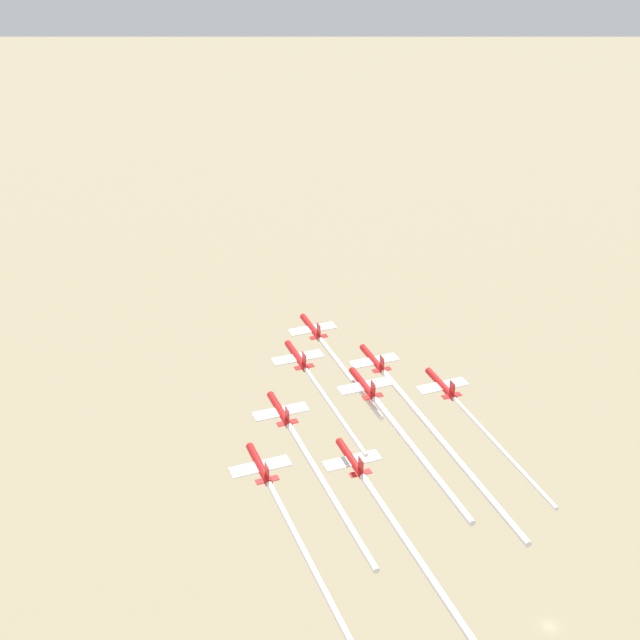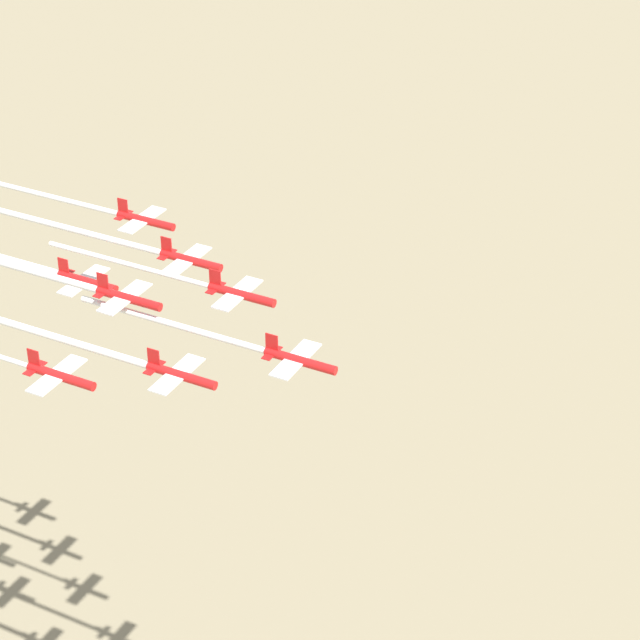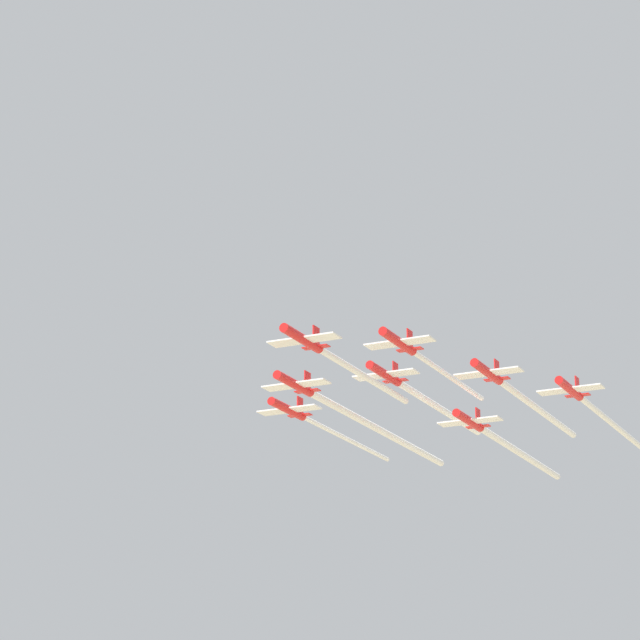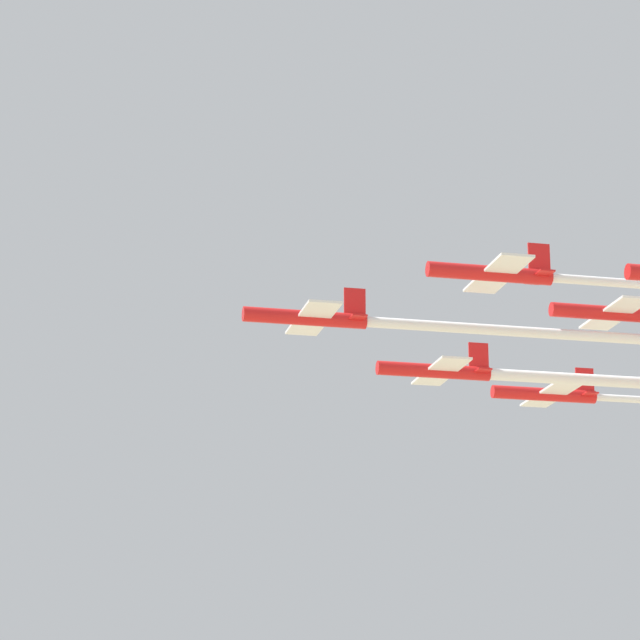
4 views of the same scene
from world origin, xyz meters
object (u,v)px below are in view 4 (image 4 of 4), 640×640
object	(u,v)px
jet_2	(438,371)
jet_5	(548,394)
jet_4	(612,313)
jet_1	(495,273)
jet_0	(310,318)

from	to	relation	value
jet_2	jet_5	distance (m)	15.98
jet_2	jet_4	distance (m)	16.48
jet_1	jet_4	distance (m)	15.98
jet_1	jet_2	size ratio (longest dim) A/B	1.00
jet_2	jet_4	xyz separation A→B (m)	(15.85, 2.01, 4.05)
jet_0	jet_5	world-z (taller)	jet_0
jet_2	jet_0	bearing A→B (deg)	120.47
jet_0	jet_5	xyz separation A→B (m)	(11.88, 29.66, -1.35)
jet_1	jet_2	xyz separation A→B (m)	(-9.91, 12.82, -4.16)
jet_0	jet_1	bearing A→B (deg)	-120.47
jet_2	jet_4	size ratio (longest dim) A/B	1.00
jet_0	jet_4	bearing A→B (deg)	-90.00
jet_2	jet_5	size ratio (longest dim) A/B	1.00
jet_4	jet_5	xyz separation A→B (m)	(-9.91, 12.82, -3.59)
jet_4	jet_1	bearing A→B (deg)	120.47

